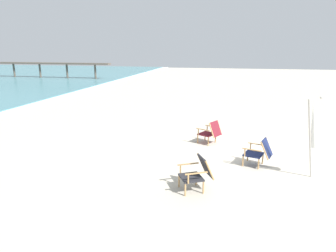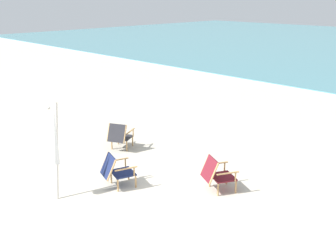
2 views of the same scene
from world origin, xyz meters
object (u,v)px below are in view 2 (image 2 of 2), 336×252
(beach_chair_far_center, at_px, (116,170))
(beach_chair_back_left, at_px, (217,173))
(umbrella_furled_white, at_px, (54,138))
(beach_chair_front_right, at_px, (120,135))

(beach_chair_far_center, bearing_deg, beach_chair_back_left, 40.06)
(beach_chair_far_center, relative_size, umbrella_furled_white, 0.42)
(beach_chair_back_left, bearing_deg, beach_chair_far_center, -139.94)
(beach_chair_back_left, distance_m, umbrella_furled_white, 3.62)
(beach_chair_front_right, bearing_deg, beach_chair_back_left, -0.61)
(beach_chair_far_center, height_order, umbrella_furled_white, umbrella_furled_white)
(beach_chair_front_right, height_order, umbrella_furled_white, umbrella_furled_white)
(umbrella_furled_white, bearing_deg, beach_chair_front_right, 114.74)
(beach_chair_far_center, relative_size, beach_chair_front_right, 0.97)
(beach_chair_front_right, bearing_deg, beach_chair_far_center, -40.20)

